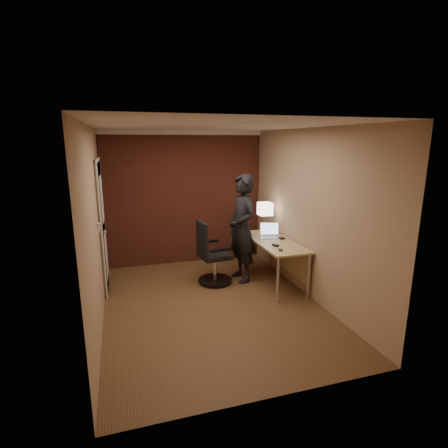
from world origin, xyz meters
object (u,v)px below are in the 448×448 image
Objects in this scene: laptop at (270,233)px; office_chair at (211,257)px; mouse at (276,245)px; wallet at (282,238)px; desk_lamp at (265,209)px; phone at (281,250)px; person at (242,228)px; desk at (278,248)px.

laptop is 1.08m from office_chair.
wallet is at bearing 32.38° from mouse.
phone is (-0.19, -1.05, -0.41)m from desk_lamp.
office_chair is (-0.86, 0.78, -0.28)m from phone.
mouse is at bearing -104.69° from laptop.
wallet is at bearing 62.76° from person.
phone is 0.06× the size of person.
phone is (-0.02, -0.22, -0.01)m from mouse.
wallet is 1.21m from office_chair.
desk is 0.77m from desk_lamp.
person is (0.54, 0.01, 0.44)m from office_chair.
mouse is 0.06× the size of person.
office_chair reaches higher than desk.
desk is at bearing 90.59° from phone.
desk is at bearing 37.41° from mouse.
office_chair is at bearing 169.68° from wallet.
mouse is at bearing -127.90° from wallet.
laptop is at bearing -1.30° from office_chair.
laptop is at bearing 125.31° from wallet.
wallet is (0.29, 0.57, 0.01)m from phone.
laptop reaches higher than mouse.
desk is 0.36m from mouse.
desk is at bearing -141.84° from wallet.
desk is 1.45× the size of office_chair.
desk is 13.04× the size of phone.
mouse reaches higher than desk.
phone is 0.64m from wallet.
office_chair is (-1.05, -0.26, -0.69)m from desk_lamp.
desk is at bearing -81.73° from laptop.
wallet is at bearing -10.32° from office_chair.
phone is 0.11× the size of office_chair.
wallet is 0.67m from person.
laptop is 3.87× the size of mouse.
person is (-0.62, 0.22, 0.16)m from wallet.
phone is 0.87m from person.
laptop is at bearing 55.59° from mouse.
desk is 0.18m from wallet.
wallet is at bearing -77.80° from desk_lamp.
phone is at bearing -101.90° from laptop.
office_chair is (-0.88, 0.56, -0.29)m from mouse.
desk_lamp is at bearing 102.20° from wallet.
wallet reaches higher than phone.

